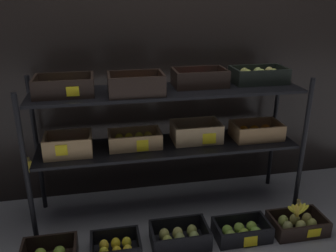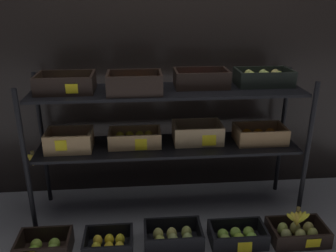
% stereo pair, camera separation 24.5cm
% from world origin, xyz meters
% --- Properties ---
extents(ground_plane, '(10.00, 10.00, 0.00)m').
position_xyz_m(ground_plane, '(0.00, 0.00, 0.00)').
color(ground_plane, gray).
extents(storefront_wall, '(4.22, 0.12, 2.32)m').
position_xyz_m(storefront_wall, '(0.00, 0.42, 1.16)').
color(storefront_wall, black).
rests_on(storefront_wall, ground_plane).
extents(display_rack, '(1.93, 0.46, 1.07)m').
position_xyz_m(display_rack, '(0.01, 0.01, 0.75)').
color(display_rack, black).
rests_on(display_rack, ground_plane).
extents(crate_ground_lemon, '(0.31, 0.24, 0.12)m').
position_xyz_m(crate_ground_lemon, '(-0.41, -0.42, 0.05)').
color(crate_ground_lemon, black).
rests_on(crate_ground_lemon, ground_plane).
extents(crate_ground_pear, '(0.37, 0.24, 0.13)m').
position_xyz_m(crate_ground_pear, '(-0.00, -0.40, 0.05)').
color(crate_ground_pear, black).
rests_on(crate_ground_pear, ground_plane).
extents(crate_ground_right_apple_green, '(0.36, 0.22, 0.11)m').
position_xyz_m(crate_ground_right_apple_green, '(0.42, -0.41, 0.05)').
color(crate_ground_right_apple_green, black).
rests_on(crate_ground_right_apple_green, ground_plane).
extents(crate_ground_rightmost_pear, '(0.37, 0.24, 0.11)m').
position_xyz_m(crate_ground_rightmost_pear, '(0.82, -0.42, 0.05)').
color(crate_ground_rightmost_pear, black).
rests_on(crate_ground_rightmost_pear, ground_plane).
extents(banana_bunch_loose, '(0.17, 0.04, 0.14)m').
position_xyz_m(banana_bunch_loose, '(0.80, -0.42, 0.17)').
color(banana_bunch_loose, brown).
rests_on(banana_bunch_loose, crate_ground_rightmost_pear).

